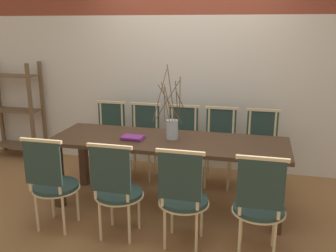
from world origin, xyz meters
TOP-DOWN VIEW (x-y plane):
  - ground_plane at (0.00, 0.00)m, footprint 16.00×16.00m
  - wall_rear at (0.00, 1.28)m, footprint 12.00×0.06m
  - dining_table at (0.00, 0.00)m, footprint 2.51×0.81m
  - chair_near_leftend at (-0.95, -0.74)m, footprint 0.46×0.46m
  - chair_near_left at (-0.30, -0.74)m, footprint 0.46×0.46m
  - chair_near_center at (0.32, -0.74)m, footprint 0.46×0.46m
  - chair_near_right at (0.97, -0.74)m, footprint 0.46×0.46m
  - chair_far_leftend at (-1.00, 0.74)m, footprint 0.46×0.46m
  - chair_far_left at (-0.52, 0.74)m, footprint 0.46×0.46m
  - chair_far_center at (-0.01, 0.74)m, footprint 0.46×0.46m
  - chair_far_right at (0.47, 0.74)m, footprint 0.46×0.46m
  - chair_far_rightend at (0.97, 0.74)m, footprint 0.46×0.46m
  - vase_centerpiece at (0.03, 0.04)m, footprint 0.36×0.36m
  - book_stack at (-0.37, -0.07)m, footprint 0.25×0.19m
  - shelving_rack at (-2.60, 1.04)m, footprint 0.79×0.35m

SIDE VIEW (x-z plane):
  - ground_plane at x=0.00m, z-range 0.00..0.00m
  - chair_near_leftend at x=-0.95m, z-range 0.02..0.98m
  - chair_near_left at x=-0.30m, z-range 0.02..0.98m
  - chair_near_center at x=0.32m, z-range 0.02..0.98m
  - chair_near_right at x=0.97m, z-range 0.02..0.98m
  - chair_far_leftend at x=-1.00m, z-range 0.02..0.98m
  - chair_far_left at x=-0.52m, z-range 0.02..0.98m
  - chair_far_center at x=-0.01m, z-range 0.02..0.98m
  - chair_far_right at x=0.47m, z-range 0.02..0.98m
  - chair_far_rightend at x=0.97m, z-range 0.02..0.98m
  - dining_table at x=0.00m, z-range 0.28..1.04m
  - shelving_rack at x=-2.60m, z-range 0.00..1.42m
  - book_stack at x=-0.37m, z-range 0.76..0.80m
  - vase_centerpiece at x=0.03m, z-range 0.50..1.29m
  - wall_rear at x=0.00m, z-range 0.00..3.20m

